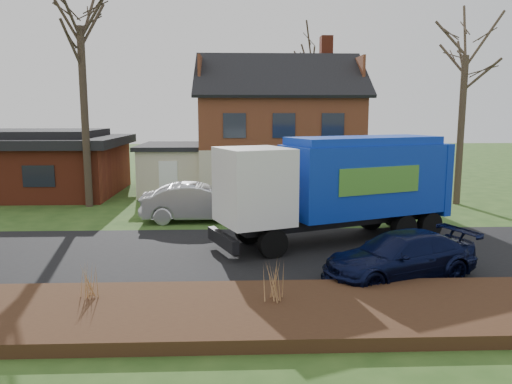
{
  "coord_description": "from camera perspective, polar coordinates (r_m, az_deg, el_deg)",
  "views": [
    {
      "loc": [
        -0.53,
        -16.15,
        4.68
      ],
      "look_at": [
        0.22,
        2.5,
        1.7
      ],
      "focal_mm": 35.0,
      "sensor_mm": 36.0,
      "label": 1
    }
  ],
  "objects": [
    {
      "name": "tree_back",
      "position": [
        40.02,
        6.41,
        16.26
      ],
      "size": [
        3.68,
        3.68,
        11.67
      ],
      "color": "#382921",
      "rests_on": "ground"
    },
    {
      "name": "tree_front_east",
      "position": [
        27.75,
        23.01,
        16.69
      ],
      "size": [
        3.85,
        3.85,
        10.69
      ],
      "color": "#433528",
      "rests_on": "ground"
    },
    {
      "name": "navy_wagon",
      "position": [
        14.73,
        16.09,
        -7.1
      ],
      "size": [
        4.96,
        3.35,
        1.33
      ],
      "primitive_type": "imported",
      "rotation": [
        0.0,
        0.0,
        -1.22
      ],
      "color": "black",
      "rests_on": "ground"
    },
    {
      "name": "grass_clump_mid",
      "position": [
        11.89,
        1.88,
        -10.06
      ],
      "size": [
        0.34,
        0.28,
        0.96
      ],
      "color": "#A17347",
      "rests_on": "mulch_verge"
    },
    {
      "name": "garbage_truck",
      "position": [
        18.34,
        9.74,
        1.16
      ],
      "size": [
        9.13,
        5.5,
        3.81
      ],
      "rotation": [
        0.0,
        0.0,
        0.38
      ],
      "color": "black",
      "rests_on": "ground"
    },
    {
      "name": "ranch_house",
      "position": [
        31.46,
        -23.71,
        3.08
      ],
      "size": [
        9.8,
        8.2,
        3.7
      ],
      "color": "maroon",
      "rests_on": "ground"
    },
    {
      "name": "main_house",
      "position": [
        30.14,
        1.56,
        7.83
      ],
      "size": [
        12.95,
        8.95,
        9.26
      ],
      "color": "beige",
      "rests_on": "ground"
    },
    {
      "name": "road",
      "position": [
        16.82,
        -0.41,
        -7.04
      ],
      "size": [
        80.0,
        7.0,
        0.02
      ],
      "primitive_type": "cube",
      "color": "black",
      "rests_on": "ground"
    },
    {
      "name": "ground",
      "position": [
        16.82,
        -0.41,
        -7.07
      ],
      "size": [
        120.0,
        120.0,
        0.0
      ],
      "primitive_type": "plane",
      "color": "#264617",
      "rests_on": "ground"
    },
    {
      "name": "silver_sedan",
      "position": [
        21.8,
        -6.56,
        -1.19
      ],
      "size": [
        5.04,
        1.95,
        1.64
      ],
      "primitive_type": "imported",
      "rotation": [
        0.0,
        0.0,
        1.62
      ],
      "color": "#A1A3A9",
      "rests_on": "ground"
    },
    {
      "name": "mulch_verge",
      "position": [
        11.77,
        0.46,
        -13.55
      ],
      "size": [
        80.0,
        3.5,
        0.3
      ],
      "primitive_type": "cube",
      "color": "#321C10",
      "rests_on": "ground"
    },
    {
      "name": "grass_clump_west",
      "position": [
        12.66,
        -18.7,
        -9.67
      ],
      "size": [
        0.31,
        0.26,
        0.82
      ],
      "color": "#A57848",
      "rests_on": "mulch_verge"
    }
  ]
}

